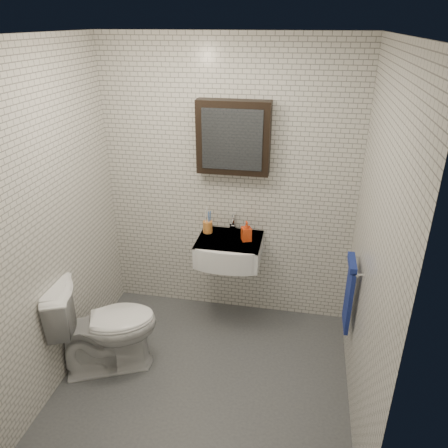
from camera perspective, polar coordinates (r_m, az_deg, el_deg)
name	(u,v)px	position (r m, az deg, el deg)	size (l,w,h in m)	color
ground	(205,377)	(3.66, -2.46, -19.40)	(2.20, 2.00, 0.01)	#46494D
room_shell	(201,208)	(2.83, -3.00, 2.14)	(2.22, 2.02, 2.51)	silver
washbasin	(229,251)	(3.78, 0.61, -3.53)	(0.55, 0.50, 0.20)	white
faucet	(233,225)	(3.88, 1.14, -0.07)	(0.06, 0.20, 0.15)	silver
mirror_cabinet	(233,138)	(3.61, 1.24, 11.20)	(0.60, 0.15, 0.60)	black
towel_rail	(349,291)	(3.44, 16.07, -8.39)	(0.09, 0.30, 0.58)	silver
toothbrush_cup	(208,226)	(3.87, -2.14, -0.29)	(0.09, 0.09, 0.23)	orange
soap_bottle	(246,231)	(3.72, 2.94, -0.92)	(0.08, 0.08, 0.18)	orange
toilet	(105,325)	(3.63, -15.31, -12.59)	(0.45, 0.80, 0.81)	white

